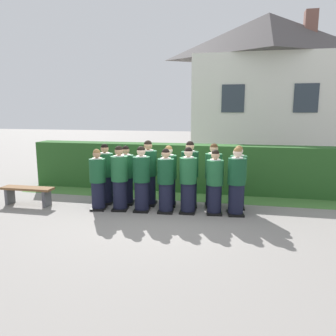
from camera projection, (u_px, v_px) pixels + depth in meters
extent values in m
plane|color=gray|center=(166.00, 211.00, 8.06)|extent=(60.00, 60.00, 0.00)
cylinder|color=black|center=(98.00, 196.00, 8.20)|extent=(0.34, 0.34, 0.71)
cube|color=black|center=(99.00, 208.00, 8.26)|extent=(0.42, 0.49, 0.05)
cylinder|color=#19512D|center=(97.00, 170.00, 8.09)|extent=(0.40, 0.40, 0.58)
cylinder|color=white|center=(97.00, 159.00, 8.03)|extent=(0.25, 0.25, 0.03)
cube|color=gold|center=(99.00, 165.00, 8.25)|extent=(0.04, 0.02, 0.26)
sphere|color=tan|center=(97.00, 154.00, 8.01)|extent=(0.20, 0.20, 0.20)
sphere|color=olive|center=(97.00, 153.00, 8.01)|extent=(0.18, 0.18, 0.18)
cylinder|color=black|center=(120.00, 195.00, 8.16)|extent=(0.36, 0.36, 0.75)
cube|color=black|center=(120.00, 208.00, 8.23)|extent=(0.43, 0.51, 0.05)
cylinder|color=#1E5B33|center=(119.00, 169.00, 8.04)|extent=(0.42, 0.42, 0.62)
cylinder|color=white|center=(119.00, 156.00, 7.99)|extent=(0.26, 0.26, 0.03)
cube|color=gold|center=(121.00, 162.00, 8.22)|extent=(0.04, 0.02, 0.27)
sphere|color=tan|center=(119.00, 151.00, 7.97)|extent=(0.21, 0.21, 0.21)
sphere|color=black|center=(119.00, 150.00, 7.96)|extent=(0.19, 0.19, 0.19)
cylinder|color=black|center=(142.00, 196.00, 8.07)|extent=(0.36, 0.36, 0.75)
cube|color=black|center=(142.00, 210.00, 8.13)|extent=(0.42, 0.50, 0.05)
cylinder|color=#144728|center=(141.00, 169.00, 7.95)|extent=(0.42, 0.42, 0.62)
cylinder|color=white|center=(141.00, 157.00, 7.89)|extent=(0.26, 0.26, 0.03)
cube|color=navy|center=(143.00, 163.00, 8.12)|extent=(0.04, 0.02, 0.27)
sphere|color=beige|center=(141.00, 152.00, 7.87)|extent=(0.21, 0.21, 0.21)
sphere|color=black|center=(141.00, 150.00, 7.86)|extent=(0.19, 0.19, 0.19)
cube|color=white|center=(143.00, 171.00, 8.23)|extent=(0.15, 0.02, 0.20)
cylinder|color=black|center=(166.00, 198.00, 7.98)|extent=(0.35, 0.35, 0.73)
cube|color=black|center=(166.00, 211.00, 8.04)|extent=(0.39, 0.47, 0.05)
cylinder|color=#144728|center=(166.00, 171.00, 7.86)|extent=(0.41, 0.41, 0.60)
cylinder|color=white|center=(166.00, 159.00, 7.80)|extent=(0.25, 0.25, 0.03)
cube|color=#236038|center=(167.00, 165.00, 8.03)|extent=(0.04, 0.01, 0.26)
sphere|color=tan|center=(166.00, 154.00, 7.78)|extent=(0.21, 0.21, 0.21)
sphere|color=black|center=(166.00, 152.00, 7.78)|extent=(0.19, 0.19, 0.19)
cylinder|color=black|center=(188.00, 198.00, 7.93)|extent=(0.36, 0.36, 0.74)
cube|color=black|center=(188.00, 211.00, 8.00)|extent=(0.38, 0.46, 0.05)
cylinder|color=#1E5B33|center=(188.00, 170.00, 7.81)|extent=(0.42, 0.42, 0.62)
cylinder|color=white|center=(188.00, 158.00, 7.76)|extent=(0.26, 0.26, 0.03)
cube|color=navy|center=(189.00, 164.00, 7.98)|extent=(0.04, 0.01, 0.27)
sphere|color=beige|center=(188.00, 153.00, 7.74)|extent=(0.21, 0.21, 0.21)
sphere|color=black|center=(188.00, 151.00, 7.73)|extent=(0.19, 0.19, 0.19)
cylinder|color=black|center=(214.00, 199.00, 7.85)|extent=(0.34, 0.34, 0.72)
cube|color=black|center=(214.00, 212.00, 7.91)|extent=(0.42, 0.49, 0.05)
cylinder|color=#1E5B33|center=(215.00, 172.00, 7.73)|extent=(0.41, 0.41, 0.59)
cylinder|color=white|center=(215.00, 160.00, 7.68)|extent=(0.25, 0.25, 0.03)
cube|color=navy|center=(214.00, 166.00, 7.90)|extent=(0.04, 0.02, 0.26)
sphere|color=tan|center=(215.00, 155.00, 7.66)|extent=(0.20, 0.20, 0.20)
sphere|color=black|center=(215.00, 154.00, 7.65)|extent=(0.19, 0.19, 0.19)
cylinder|color=black|center=(236.00, 199.00, 7.77)|extent=(0.36, 0.36, 0.75)
cube|color=black|center=(235.00, 213.00, 7.83)|extent=(0.44, 0.52, 0.05)
cylinder|color=#144728|center=(237.00, 171.00, 7.65)|extent=(0.42, 0.42, 0.62)
cylinder|color=white|center=(237.00, 158.00, 7.59)|extent=(0.26, 0.26, 0.03)
cube|color=#236038|center=(236.00, 165.00, 7.83)|extent=(0.04, 0.02, 0.27)
sphere|color=beige|center=(238.00, 153.00, 7.57)|extent=(0.21, 0.21, 0.21)
sphere|color=olive|center=(238.00, 151.00, 7.57)|extent=(0.20, 0.20, 0.20)
cube|color=white|center=(235.00, 173.00, 7.93)|extent=(0.15, 0.03, 0.20)
cylinder|color=black|center=(106.00, 190.00, 8.74)|extent=(0.35, 0.35, 0.74)
cube|color=black|center=(106.00, 202.00, 8.80)|extent=(0.43, 0.51, 0.05)
cylinder|color=#19512D|center=(105.00, 165.00, 8.62)|extent=(0.42, 0.42, 0.61)
cylinder|color=white|center=(105.00, 153.00, 8.56)|extent=(0.26, 0.26, 0.03)
cube|color=navy|center=(107.00, 159.00, 8.79)|extent=(0.04, 0.02, 0.27)
sphere|color=tan|center=(105.00, 149.00, 8.54)|extent=(0.21, 0.21, 0.21)
sphere|color=black|center=(105.00, 147.00, 8.54)|extent=(0.19, 0.19, 0.19)
cube|color=white|center=(108.00, 167.00, 8.90)|extent=(0.15, 0.03, 0.20)
cylinder|color=black|center=(127.00, 190.00, 8.69)|extent=(0.35, 0.35, 0.72)
cube|color=black|center=(127.00, 203.00, 8.75)|extent=(0.42, 0.49, 0.05)
cylinder|color=#19512D|center=(126.00, 166.00, 8.57)|extent=(0.41, 0.41, 0.60)
cylinder|color=white|center=(126.00, 155.00, 8.52)|extent=(0.25, 0.25, 0.03)
cube|color=navy|center=(127.00, 161.00, 8.74)|extent=(0.04, 0.02, 0.26)
sphere|color=tan|center=(126.00, 151.00, 8.49)|extent=(0.20, 0.20, 0.20)
sphere|color=black|center=(126.00, 149.00, 8.49)|extent=(0.19, 0.19, 0.19)
cube|color=white|center=(128.00, 168.00, 8.84)|extent=(0.15, 0.03, 0.20)
cylinder|color=black|center=(148.00, 190.00, 8.60)|extent=(0.38, 0.38, 0.79)
cube|color=black|center=(149.00, 203.00, 8.67)|extent=(0.43, 0.52, 0.05)
cylinder|color=#144728|center=(148.00, 163.00, 8.47)|extent=(0.45, 0.45, 0.65)
cylinder|color=white|center=(148.00, 151.00, 8.42)|extent=(0.28, 0.28, 0.03)
cube|color=gold|center=(150.00, 157.00, 8.66)|extent=(0.04, 0.01, 0.29)
sphere|color=tan|center=(148.00, 146.00, 8.39)|extent=(0.22, 0.22, 0.22)
sphere|color=black|center=(148.00, 144.00, 8.39)|extent=(0.21, 0.21, 0.21)
cube|color=white|center=(150.00, 165.00, 8.77)|extent=(0.15, 0.02, 0.20)
cylinder|color=black|center=(169.00, 192.00, 8.52)|extent=(0.35, 0.35, 0.73)
cube|color=black|center=(169.00, 204.00, 8.58)|extent=(0.43, 0.50, 0.05)
cylinder|color=#19512D|center=(169.00, 167.00, 8.40)|extent=(0.41, 0.41, 0.60)
cylinder|color=white|center=(169.00, 155.00, 8.34)|extent=(0.26, 0.26, 0.03)
cube|color=navy|center=(169.00, 161.00, 8.57)|extent=(0.04, 0.02, 0.27)
sphere|color=beige|center=(169.00, 151.00, 8.32)|extent=(0.21, 0.21, 0.21)
sphere|color=olive|center=(169.00, 149.00, 8.32)|extent=(0.19, 0.19, 0.19)
cylinder|color=black|center=(189.00, 191.00, 8.47)|extent=(0.38, 0.38, 0.79)
cube|color=black|center=(189.00, 205.00, 8.54)|extent=(0.46, 0.54, 0.05)
cylinder|color=#144728|center=(190.00, 164.00, 8.34)|extent=(0.45, 0.45, 0.65)
cylinder|color=white|center=(190.00, 151.00, 8.28)|extent=(0.28, 0.28, 0.03)
cube|color=#236038|center=(190.00, 158.00, 8.53)|extent=(0.04, 0.02, 0.29)
sphere|color=tan|center=(190.00, 146.00, 8.26)|extent=(0.22, 0.22, 0.22)
sphere|color=black|center=(190.00, 145.00, 8.25)|extent=(0.20, 0.20, 0.20)
cube|color=white|center=(190.00, 166.00, 8.64)|extent=(0.15, 0.03, 0.20)
cylinder|color=black|center=(213.00, 192.00, 8.41)|extent=(0.36, 0.36, 0.76)
cube|color=black|center=(213.00, 206.00, 8.47)|extent=(0.44, 0.52, 0.05)
cylinder|color=#1E5B33|center=(214.00, 166.00, 8.29)|extent=(0.43, 0.43, 0.63)
cylinder|color=white|center=(214.00, 154.00, 8.23)|extent=(0.27, 0.27, 0.03)
cube|color=navy|center=(213.00, 160.00, 8.47)|extent=(0.04, 0.02, 0.28)
sphere|color=tan|center=(214.00, 149.00, 8.21)|extent=(0.22, 0.22, 0.22)
sphere|color=#472D19|center=(214.00, 147.00, 8.20)|extent=(0.20, 0.20, 0.20)
cube|color=white|center=(213.00, 168.00, 8.57)|extent=(0.15, 0.03, 0.20)
cylinder|color=black|center=(237.00, 194.00, 8.30)|extent=(0.36, 0.36, 0.74)
cube|color=black|center=(237.00, 207.00, 8.36)|extent=(0.40, 0.48, 0.05)
cylinder|color=#1E5B33|center=(238.00, 168.00, 8.18)|extent=(0.42, 0.42, 0.61)
cylinder|color=white|center=(239.00, 156.00, 8.12)|extent=(0.26, 0.26, 0.03)
cube|color=#236038|center=(238.00, 162.00, 8.35)|extent=(0.04, 0.01, 0.27)
sphere|color=beige|center=(239.00, 151.00, 8.10)|extent=(0.21, 0.21, 0.21)
sphere|color=olive|center=(239.00, 149.00, 8.10)|extent=(0.19, 0.19, 0.19)
cube|color=#285623|center=(181.00, 167.00, 10.10)|extent=(9.53, 0.70, 1.45)
cube|color=silver|center=(264.00, 113.00, 14.54)|extent=(6.12, 3.58, 4.73)
pyramid|color=#514C4C|center=(268.00, 35.00, 13.96)|extent=(6.49, 3.79, 1.84)
cube|color=brown|center=(310.00, 31.00, 13.60)|extent=(0.50, 0.50, 1.65)
cube|color=#2D3842|center=(233.00, 99.00, 12.97)|extent=(0.90, 0.04, 1.10)
cube|color=#2D3842|center=(306.00, 98.00, 12.42)|extent=(0.90, 0.04, 1.10)
cube|color=brown|center=(27.00, 188.00, 8.55)|extent=(1.40, 0.37, 0.06)
cube|color=#4C4C51|center=(10.00, 196.00, 8.71)|extent=(0.08, 0.32, 0.42)
cube|color=#4C4C51|center=(47.00, 198.00, 8.48)|extent=(0.08, 0.32, 0.42)
cube|color=#477A38|center=(176.00, 196.00, 9.46)|extent=(9.53, 0.90, 0.01)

